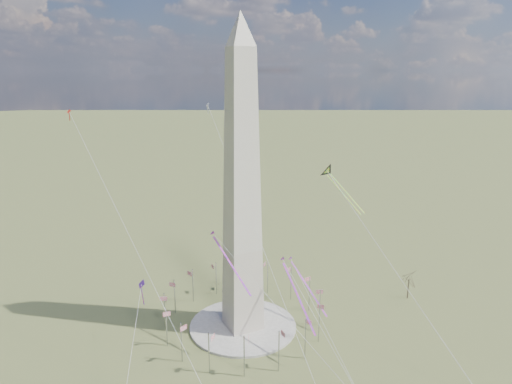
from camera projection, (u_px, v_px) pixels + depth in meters
name	position (u px, v px, depth m)	size (l,w,h in m)	color
ground	(243.00, 327.00, 154.69)	(2000.00, 2000.00, 0.00)	#505D2E
plaza	(243.00, 326.00, 154.59)	(36.00, 36.00, 0.80)	#B6AFA6
washington_monument	(242.00, 190.00, 142.32)	(15.56, 15.56, 100.00)	beige
flagpole_ring	(243.00, 307.00, 152.82)	(54.40, 54.40, 13.00)	#B0B3B6
tree_near	(409.00, 278.00, 171.89)	(6.80, 6.80, 11.89)	#403426
kite_delta_black	(329.00, 174.00, 167.73)	(9.47, 19.25, 15.67)	black
kite_diamond_purple	(142.00, 287.00, 141.71)	(1.68, 2.87, 9.09)	#461B7B
kite_streamer_left	(293.00, 284.00, 141.03)	(2.48, 23.07, 15.83)	#FC2756
kite_streamer_mid	(225.00, 255.00, 139.26)	(5.63, 20.58, 14.28)	#FC2756
kite_streamer_right	(303.00, 278.00, 158.60)	(4.10, 20.86, 14.35)	#FC2756
kite_small_red	(69.00, 113.00, 154.66)	(1.40, 1.30, 3.90)	red
kite_small_white	(208.00, 106.00, 173.79)	(1.39, 2.07, 4.40)	silver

